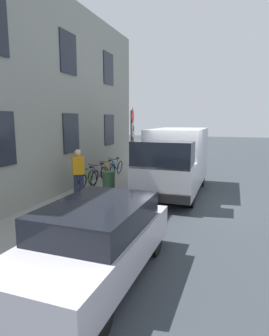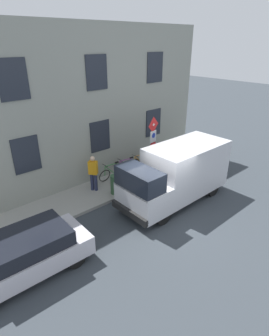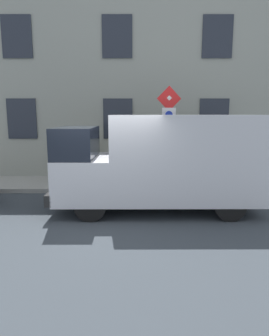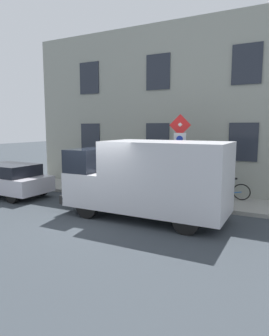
# 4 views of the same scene
# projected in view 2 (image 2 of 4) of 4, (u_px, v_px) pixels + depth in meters

# --- Properties ---
(ground_plane) EXTENTS (80.00, 80.00, 0.00)m
(ground_plane) POSITION_uv_depth(u_px,v_px,m) (164.00, 216.00, 11.41)
(ground_plane) COLOR #33393F
(sidewalk_slab) EXTENTS (2.14, 15.21, 0.14)m
(sidewalk_slab) POSITION_uv_depth(u_px,v_px,m) (115.00, 185.00, 13.64)
(sidewalk_slab) COLOR gray
(sidewalk_slab) RESTS_ON ground_plane
(building_facade) EXTENTS (0.75, 13.21, 7.35)m
(building_facade) POSITION_uv_depth(u_px,v_px,m) (94.00, 108.00, 13.09)
(building_facade) COLOR gray
(building_facade) RESTS_ON ground_plane
(sign_post_stacked) EXTENTS (0.19, 0.56, 3.13)m
(sign_post_stacked) POSITION_uv_depth(u_px,v_px,m) (153.00, 142.00, 13.19)
(sign_post_stacked) COLOR #474C47
(sign_post_stacked) RESTS_ON sidewalk_slab
(delivery_van) EXTENTS (2.01, 5.34, 2.50)m
(delivery_van) POSITION_uv_depth(u_px,v_px,m) (177.00, 173.00, 12.02)
(delivery_van) COLOR silver
(delivery_van) RESTS_ON ground_plane
(parked_hatchback) EXTENTS (1.83, 4.03, 1.38)m
(parked_hatchback) POSITION_uv_depth(u_px,v_px,m) (25.00, 254.00, 8.35)
(parked_hatchback) COLOR #BDBAC4
(parked_hatchback) RESTS_ON ground_plane
(bicycle_blue) EXTENTS (0.46, 1.71, 0.89)m
(bicycle_blue) POSITION_uv_depth(u_px,v_px,m) (154.00, 157.00, 15.73)
(bicycle_blue) COLOR black
(bicycle_blue) RESTS_ON sidewalk_slab
(bicycle_orange) EXTENTS (0.46, 1.72, 0.89)m
(bicycle_orange) POSITION_uv_depth(u_px,v_px,m) (141.00, 162.00, 15.15)
(bicycle_orange) COLOR black
(bicycle_orange) RESTS_ON sidewalk_slab
(bicycle_purple) EXTENTS (0.46, 1.71, 0.89)m
(bicycle_purple) POSITION_uv_depth(u_px,v_px,m) (128.00, 167.00, 14.57)
(bicycle_purple) COLOR black
(bicycle_purple) RESTS_ON sidewalk_slab
(bicycle_green) EXTENTS (0.46, 1.71, 0.89)m
(bicycle_green) POSITION_uv_depth(u_px,v_px,m) (113.00, 172.00, 14.00)
(bicycle_green) COLOR black
(bicycle_green) RESTS_ON sidewalk_slab
(pedestrian) EXTENTS (0.48, 0.45, 1.72)m
(pedestrian) POSITION_uv_depth(u_px,v_px,m) (93.00, 172.00, 12.69)
(pedestrian) COLOR #262B47
(pedestrian) RESTS_ON sidewalk_slab
(litter_bin) EXTENTS (0.44, 0.44, 0.90)m
(litter_bin) POSITION_uv_depth(u_px,v_px,m) (115.00, 184.00, 12.63)
(litter_bin) COLOR #2D5133
(litter_bin) RESTS_ON sidewalk_slab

